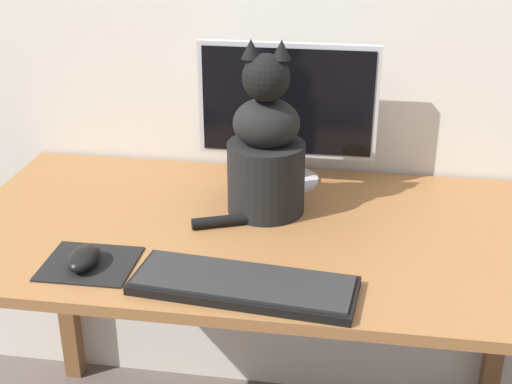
% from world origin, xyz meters
% --- Properties ---
extents(desk, '(1.37, 0.73, 0.75)m').
position_xyz_m(desk, '(0.00, 0.00, 0.66)').
color(desk, brown).
rests_on(desk, ground_plane).
extents(monitor, '(0.45, 0.17, 0.37)m').
position_xyz_m(monitor, '(0.04, 0.27, 0.95)').
color(monitor, '#B2B2B7').
rests_on(monitor, desk).
extents(keyboard, '(0.45, 0.19, 0.02)m').
position_xyz_m(keyboard, '(0.02, -0.27, 0.76)').
color(keyboard, black).
rests_on(keyboard, desk).
extents(mousepad_left, '(0.19, 0.17, 0.00)m').
position_xyz_m(mousepad_left, '(-0.31, -0.22, 0.76)').
color(mousepad_left, black).
rests_on(mousepad_left, desk).
extents(computer_mouse_left, '(0.06, 0.10, 0.04)m').
position_xyz_m(computer_mouse_left, '(-0.32, -0.24, 0.78)').
color(computer_mouse_left, black).
rests_on(computer_mouse_left, mousepad_left).
extents(cat, '(0.25, 0.23, 0.41)m').
position_xyz_m(cat, '(0.01, 0.09, 0.91)').
color(cat, black).
rests_on(cat, desk).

